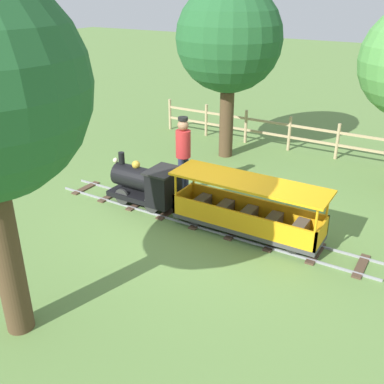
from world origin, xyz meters
TOP-DOWN VIEW (x-y plane):
  - ground_plane at (0.00, 0.00)m, footprint 60.00×60.00m
  - track at (0.00, 0.02)m, footprint 0.72×6.40m
  - locomotive at (0.00, 1.23)m, footprint 0.68×1.45m
  - passenger_car at (0.00, -0.88)m, footprint 0.78×2.70m
  - conductor_person at (0.89, 0.96)m, footprint 0.30×0.30m
  - oak_tree_distant at (3.36, 1.24)m, footprint 2.46×2.46m
  - fence_section at (4.56, 0.02)m, footprint 0.08×7.48m

SIDE VIEW (x-z plane):
  - ground_plane at x=0.00m, z-range 0.00..0.00m
  - track at x=0.00m, z-range 0.00..0.04m
  - passenger_car at x=0.00m, z-range -0.06..0.91m
  - fence_section at x=4.56m, z-range 0.03..0.93m
  - locomotive at x=0.00m, z-range 0.00..0.97m
  - conductor_person at x=0.89m, z-range 0.15..1.77m
  - oak_tree_distant at x=3.36m, z-range 0.78..4.85m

